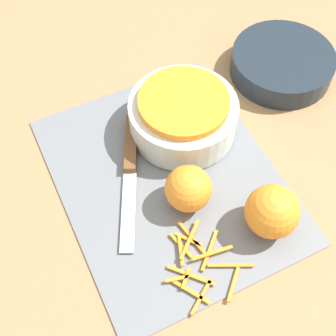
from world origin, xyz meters
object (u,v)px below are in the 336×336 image
at_px(orange_right, 188,189).
at_px(knife, 130,157).
at_px(bowl_dark, 282,64).
at_px(bowl_speckled, 183,114).
at_px(orange_left, 272,212).

bearing_deg(orange_right, knife, -156.25).
bearing_deg(orange_right, bowl_dark, 121.14).
xyz_separation_m(bowl_dark, knife, (0.06, -0.35, -0.01)).
height_order(knife, orange_right, orange_right).
distance_m(bowl_speckled, bowl_dark, 0.24).
xyz_separation_m(bowl_speckled, bowl_dark, (-0.04, 0.24, -0.02)).
height_order(bowl_dark, knife, bowl_dark).
xyz_separation_m(bowl_dark, orange_left, (0.27, -0.20, 0.02)).
xyz_separation_m(bowl_speckled, knife, (0.02, -0.11, -0.03)).
distance_m(bowl_speckled, orange_right, 0.15).
height_order(bowl_speckled, bowl_dark, bowl_speckled).
bearing_deg(orange_right, bowl_speckled, 156.21).
bearing_deg(bowl_dark, knife, -79.51).
relative_size(knife, orange_right, 3.22).
height_order(knife, orange_left, orange_left).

